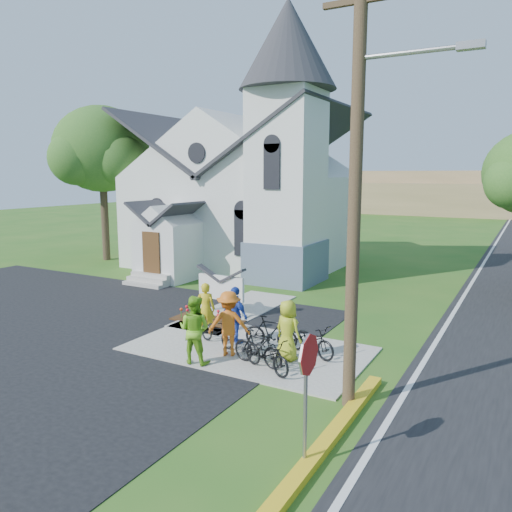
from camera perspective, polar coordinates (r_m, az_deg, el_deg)
The scene contains 19 objects.
ground at distance 15.53m, azimuth -6.75°, elevation -10.20°, with size 120.00×120.00×0.00m, color #285D1A.
sidewalk at distance 15.14m, azimuth -0.94°, elevation -10.56°, with size 7.00×4.00×0.05m, color gray.
church at distance 28.10m, azimuth -1.01°, elevation 9.49°, with size 12.35×12.00×13.00m.
church_sign at distance 18.43m, azimuth -4.00°, elevation -3.70°, with size 2.20×0.40×1.70m.
flower_bed at distance 17.96m, azimuth -5.55°, elevation -7.34°, with size 2.60×1.10×0.07m, color #351D0E.
utility_pole at distance 10.82m, azimuth 11.68°, elevation 10.34°, with size 3.45×0.28×10.00m.
stop_sign at distance 8.93m, azimuth 5.93°, elevation -13.06°, with size 0.11×0.76×2.48m.
tree_lot_corner at distance 31.47m, azimuth -17.24°, elevation 11.54°, with size 5.60×5.60×9.15m.
distant_hills at distance 68.41m, azimuth 24.86°, elevation 5.98°, with size 61.00×10.00×5.60m.
cyclist_0 at distance 16.23m, azimuth -5.78°, elevation -5.99°, with size 0.62×0.41×1.70m, color gold.
bike_0 at distance 15.33m, azimuth -4.50°, elevation -8.60°, with size 0.55×1.57×0.82m, color black.
cyclist_1 at distance 13.84m, azimuth -7.06°, elevation -8.32°, with size 0.92×0.71×1.89m, color #75BE23.
bike_1 at distance 14.96m, azimuth 1.73°, elevation -8.69°, with size 0.47×1.65×0.99m, color black.
cyclist_2 at distance 15.31m, azimuth -2.39°, elevation -6.76°, with size 1.03×0.43×1.76m, color #2544B9.
bike_2 at distance 13.34m, azimuth 1.26°, elevation -11.16°, with size 0.61×1.74×0.91m, color black.
cyclist_3 at distance 14.34m, azimuth -3.12°, elevation -7.68°, with size 1.20×0.69×1.87m, color #D36217.
bike_3 at distance 13.69m, azimuth 0.22°, elevation -10.47°, with size 0.46×1.62×0.98m, color black.
cyclist_4 at distance 14.01m, azimuth 3.64°, elevation -8.45°, with size 0.83×0.54×1.70m, color #ABB622.
bike_4 at distance 14.48m, azimuth 6.22°, elevation -9.49°, with size 0.62×1.77×0.93m, color black.
Camera 1 is at (8.65, -11.81, 5.18)m, focal length 35.00 mm.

